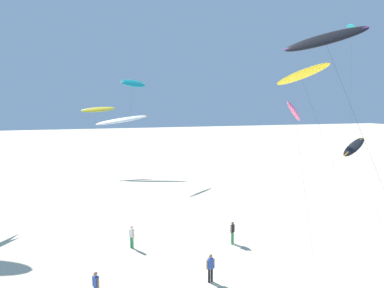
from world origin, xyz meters
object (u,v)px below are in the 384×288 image
at_px(flying_kite_3, 294,112).
at_px(person_foreground_walker, 211,267).
at_px(flying_kite_6, 122,120).
at_px(person_far_watcher, 132,236).
at_px(flying_kite_5, 134,83).
at_px(flying_kite_8, 352,29).
at_px(flying_kite_2, 325,40).
at_px(flying_kite_1, 300,75).
at_px(person_mid_field, 233,232).
at_px(person_near_left, 96,285).
at_px(flying_kite_0, 98,109).
at_px(flying_kite_4, 354,147).

xyz_separation_m(flying_kite_3, person_foreground_walker, (-10.33, -7.27, -8.63)).
height_order(flying_kite_6, person_far_watcher, flying_kite_6).
distance_m(flying_kite_5, person_far_watcher, 26.13).
xyz_separation_m(flying_kite_6, person_foreground_walker, (2.47, -31.12, -7.08)).
bearing_deg(flying_kite_8, flying_kite_6, 162.78).
bearing_deg(flying_kite_5, flying_kite_2, -66.41).
height_order(flying_kite_2, flying_kite_6, flying_kite_2).
xyz_separation_m(flying_kite_1, flying_kite_8, (15.51, 9.89, 7.90)).
distance_m(flying_kite_1, person_mid_field, 17.67).
bearing_deg(flying_kite_6, flying_kite_1, -50.50).
height_order(flying_kite_3, person_mid_field, flying_kite_3).
distance_m(flying_kite_2, person_mid_field, 15.46).
relative_size(flying_kite_8, person_far_watcher, 13.44).
height_order(flying_kite_3, person_near_left, flying_kite_3).
relative_size(person_foreground_walker, person_far_watcher, 1.02).
bearing_deg(flying_kite_6, flying_kite_0, 139.63).
height_order(flying_kite_0, person_near_left, flying_kite_0).
height_order(flying_kite_5, flying_kite_6, flying_kite_5).
distance_m(flying_kite_1, person_far_watcher, 22.25).
distance_m(flying_kite_2, flying_kite_3, 6.47).
relative_size(flying_kite_4, person_mid_field, 4.21).
distance_m(person_foreground_walker, person_mid_field, 5.30).
relative_size(flying_kite_0, flying_kite_8, 0.46).
height_order(flying_kite_2, flying_kite_5, flying_kite_2).
distance_m(flying_kite_4, flying_kite_6, 30.76).
bearing_deg(flying_kite_8, person_foreground_walker, -144.04).
distance_m(flying_kite_6, person_foreground_walker, 32.01).
bearing_deg(flying_kite_8, flying_kite_5, 166.52).
bearing_deg(person_foreground_walker, person_mid_field, 51.83).
xyz_separation_m(flying_kite_3, person_mid_field, (-7.06, -3.11, -8.62)).
relative_size(flying_kite_4, flying_kite_8, 0.32).
distance_m(flying_kite_3, person_far_watcher, 16.70).
bearing_deg(flying_kite_8, person_mid_field, -146.71).
distance_m(flying_kite_8, person_far_watcher, 41.84).
distance_m(flying_kite_0, flying_kite_6, 4.57).
distance_m(flying_kite_1, flying_kite_6, 26.10).
bearing_deg(flying_kite_2, flying_kite_6, 114.35).
distance_m(flying_kite_6, flying_kite_8, 35.74).
height_order(flying_kite_3, person_foreground_walker, flying_kite_3).
bearing_deg(flying_kite_2, flying_kite_8, 42.53).
bearing_deg(flying_kite_2, flying_kite_1, 64.06).
relative_size(flying_kite_3, flying_kite_4, 1.52).
bearing_deg(flying_kite_4, person_near_left, -161.16).
xyz_separation_m(flying_kite_1, flying_kite_6, (-16.27, 19.74, -5.15)).
distance_m(flying_kite_1, flying_kite_4, 8.78).
relative_size(person_foreground_walker, person_near_left, 1.01).
bearing_deg(person_foreground_walker, flying_kite_6, 94.53).
distance_m(flying_kite_3, flying_kite_4, 8.56).
bearing_deg(person_far_watcher, flying_kite_4, 6.95).
bearing_deg(person_near_left, flying_kite_2, 12.30).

